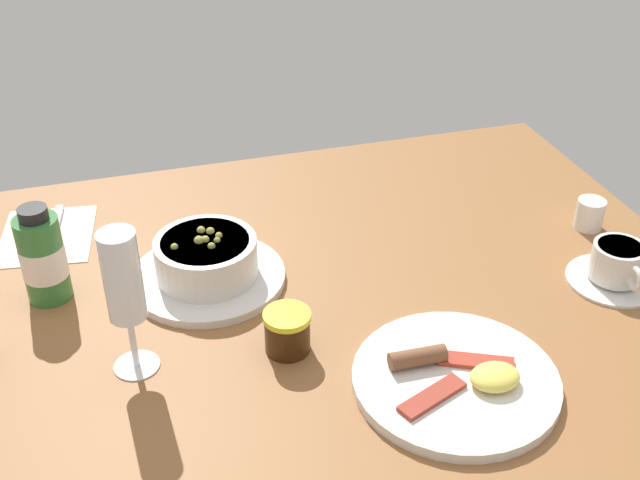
% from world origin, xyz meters
% --- Properties ---
extents(ground_plane, '(1.10, 0.84, 0.03)m').
position_xyz_m(ground_plane, '(0.00, 0.00, -0.01)').
color(ground_plane, brown).
extents(porridge_bowl, '(0.22, 0.22, 0.08)m').
position_xyz_m(porridge_bowl, '(0.14, -0.06, 0.03)').
color(porridge_bowl, silver).
rests_on(porridge_bowl, ground_plane).
extents(cutlery_setting, '(0.16, 0.18, 0.01)m').
position_xyz_m(cutlery_setting, '(0.36, -0.25, 0.00)').
color(cutlery_setting, silver).
rests_on(cutlery_setting, ground_plane).
extents(coffee_cup, '(0.13, 0.13, 0.06)m').
position_xyz_m(coffee_cup, '(-0.40, 0.10, 0.03)').
color(coffee_cup, silver).
rests_on(coffee_cup, ground_plane).
extents(creamer_jug, '(0.04, 0.05, 0.05)m').
position_xyz_m(creamer_jug, '(-0.45, -0.04, 0.02)').
color(creamer_jug, silver).
rests_on(creamer_jug, ground_plane).
extents(wine_glass, '(0.06, 0.06, 0.19)m').
position_xyz_m(wine_glass, '(0.26, 0.09, 0.12)').
color(wine_glass, white).
rests_on(wine_glass, ground_plane).
extents(jam_jar, '(0.06, 0.06, 0.06)m').
position_xyz_m(jam_jar, '(0.07, 0.11, 0.03)').
color(jam_jar, '#371E0B').
rests_on(jam_jar, ground_plane).
extents(sauce_bottle_green, '(0.06, 0.06, 0.14)m').
position_xyz_m(sauce_bottle_green, '(0.36, -0.09, 0.06)').
color(sauce_bottle_green, '#337233').
rests_on(sauce_bottle_green, ground_plane).
extents(breakfast_plate, '(0.25, 0.25, 0.04)m').
position_xyz_m(breakfast_plate, '(-0.10, 0.23, 0.01)').
color(breakfast_plate, silver).
rests_on(breakfast_plate, ground_plane).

